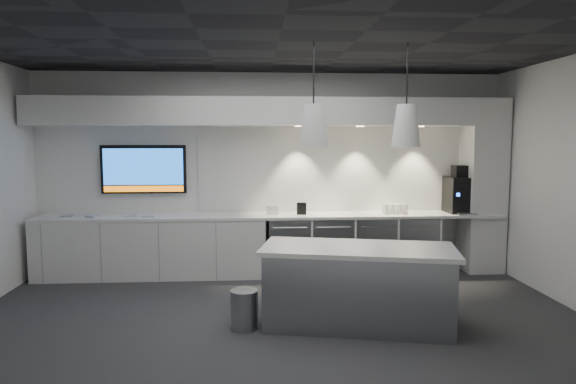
{
  "coord_description": "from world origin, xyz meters",
  "views": [
    {
      "loc": [
        -0.26,
        -5.32,
        2.02
      ],
      "look_at": [
        0.17,
        1.1,
        1.35
      ],
      "focal_mm": 32.0,
      "sensor_mm": 36.0,
      "label": 1
    }
  ],
  "objects": [
    {
      "name": "floor",
      "position": [
        0.0,
        0.0,
        0.0
      ],
      "size": [
        7.0,
        7.0,
        0.0
      ],
      "primitive_type": "plane",
      "color": "#303133",
      "rests_on": "ground"
    },
    {
      "name": "ceiling",
      "position": [
        0.0,
        0.0,
        3.0
      ],
      "size": [
        7.0,
        7.0,
        0.0
      ],
      "primitive_type": "plane",
      "rotation": [
        3.14,
        0.0,
        0.0
      ],
      "color": "black",
      "rests_on": "wall_back"
    },
    {
      "name": "wall_back",
      "position": [
        0.0,
        2.5,
        1.5
      ],
      "size": [
        7.0,
        0.0,
        7.0
      ],
      "primitive_type": "plane",
      "rotation": [
        1.57,
        0.0,
        0.0
      ],
      "color": "white",
      "rests_on": "floor"
    },
    {
      "name": "wall_front",
      "position": [
        0.0,
        -2.5,
        1.5
      ],
      "size": [
        7.0,
        0.0,
        7.0
      ],
      "primitive_type": "plane",
      "rotation": [
        -1.57,
        0.0,
        0.0
      ],
      "color": "white",
      "rests_on": "floor"
    },
    {
      "name": "back_counter",
      "position": [
        0.0,
        2.17,
        0.88
      ],
      "size": [
        6.8,
        0.65,
        0.04
      ],
      "primitive_type": "cube",
      "color": "white",
      "rests_on": "left_base_cabinets"
    },
    {
      "name": "left_base_cabinets",
      "position": [
        -1.75,
        2.17,
        0.43
      ],
      "size": [
        3.3,
        0.63,
        0.86
      ],
      "primitive_type": "cube",
      "color": "silver",
      "rests_on": "floor"
    },
    {
      "name": "fridge_unit_a",
      "position": [
        0.25,
        2.17,
        0.42
      ],
      "size": [
        0.6,
        0.61,
        0.85
      ],
      "primitive_type": "cube",
      "color": "gray",
      "rests_on": "floor"
    },
    {
      "name": "fridge_unit_b",
      "position": [
        0.88,
        2.17,
        0.42
      ],
      "size": [
        0.6,
        0.61,
        0.85
      ],
      "primitive_type": "cube",
      "color": "gray",
      "rests_on": "floor"
    },
    {
      "name": "fridge_unit_c",
      "position": [
        1.51,
        2.17,
        0.42
      ],
      "size": [
        0.6,
        0.61,
        0.85
      ],
      "primitive_type": "cube",
      "color": "gray",
      "rests_on": "floor"
    },
    {
      "name": "fridge_unit_d",
      "position": [
        2.14,
        2.17,
        0.42
      ],
      "size": [
        0.6,
        0.61,
        0.85
      ],
      "primitive_type": "cube",
      "color": "gray",
      "rests_on": "floor"
    },
    {
      "name": "backsplash",
      "position": [
        1.2,
        2.48,
        1.55
      ],
      "size": [
        4.6,
        0.03,
        1.3
      ],
      "primitive_type": "cube",
      "color": "silver",
      "rests_on": "wall_back"
    },
    {
      "name": "soffit",
      "position": [
        0.0,
        2.2,
        2.4
      ],
      "size": [
        6.9,
        0.6,
        0.4
      ],
      "primitive_type": "cube",
      "color": "silver",
      "rests_on": "wall_back"
    },
    {
      "name": "column",
      "position": [
        3.2,
        2.2,
        1.3
      ],
      "size": [
        0.55,
        0.55,
        2.6
      ],
      "primitive_type": "cube",
      "color": "silver",
      "rests_on": "floor"
    },
    {
      "name": "wall_tv",
      "position": [
        -1.9,
        2.45,
        1.56
      ],
      "size": [
        1.25,
        0.07,
        0.72
      ],
      "color": "black",
      "rests_on": "wall_back"
    },
    {
      "name": "island",
      "position": [
        0.85,
        -0.01,
        0.44
      ],
      "size": [
        2.19,
        1.3,
        0.87
      ],
      "rotation": [
        0.0,
        0.0,
        -0.22
      ],
      "color": "gray",
      "rests_on": "floor"
    },
    {
      "name": "bin",
      "position": [
        -0.37,
        -0.0,
        0.21
      ],
      "size": [
        0.38,
        0.38,
        0.42
      ],
      "primitive_type": "cylinder",
      "rotation": [
        0.0,
        0.0,
        -0.36
      ],
      "color": "gray",
      "rests_on": "floor"
    },
    {
      "name": "coffee_machine",
      "position": [
        2.85,
        2.2,
        1.19
      ],
      "size": [
        0.4,
        0.56,
        0.71
      ],
      "rotation": [
        0.0,
        0.0,
        0.01
      ],
      "color": "black",
      "rests_on": "back_counter"
    },
    {
      "name": "sign_black",
      "position": [
        0.44,
        2.13,
        0.99
      ],
      "size": [
        0.14,
        0.04,
        0.18
      ],
      "primitive_type": "cube",
      "rotation": [
        0.0,
        0.0,
        -0.11
      ],
      "color": "black",
      "rests_on": "back_counter"
    },
    {
      "name": "sign_white",
      "position": [
        0.01,
        2.14,
        0.97
      ],
      "size": [
        0.18,
        0.07,
        0.14
      ],
      "primitive_type": "cube",
      "rotation": [
        0.0,
        0.0,
        0.28
      ],
      "color": "white",
      "rests_on": "back_counter"
    },
    {
      "name": "cup_cluster",
      "position": [
        1.84,
        2.13,
        0.97
      ],
      "size": [
        0.37,
        0.17,
        0.15
      ],
      "primitive_type": null,
      "color": "white",
      "rests_on": "back_counter"
    },
    {
      "name": "tray_a",
      "position": [
        -2.94,
        2.17,
        0.91
      ],
      "size": [
        0.17,
        0.17,
        0.02
      ],
      "primitive_type": "cube",
      "rotation": [
        0.0,
        0.0,
        0.08
      ],
      "color": "#ABABAB",
      "rests_on": "back_counter"
    },
    {
      "name": "tray_b",
      "position": [
        -2.56,
        2.1,
        0.91
      ],
      "size": [
        0.2,
        0.2,
        0.02
      ],
      "primitive_type": "cube",
      "rotation": [
        0.0,
        0.0,
        -0.33
      ],
      "color": "#ABABAB",
      "rests_on": "back_counter"
    },
    {
      "name": "tray_c",
      "position": [
        -2.04,
        2.13,
        0.91
      ],
      "size": [
        0.19,
        0.19,
        0.02
      ],
      "primitive_type": "cube",
      "rotation": [
        0.0,
        0.0,
        0.24
      ],
      "color": "#ABABAB",
      "rests_on": "back_counter"
    },
    {
      "name": "tray_d",
      "position": [
        -1.78,
        2.09,
        0.91
      ],
      "size": [
        0.19,
        0.19,
        0.02
      ],
      "primitive_type": "cube",
      "rotation": [
        0.0,
        0.0,
        0.22
      ],
      "color": "#ABABAB",
      "rests_on": "back_counter"
    },
    {
      "name": "pendant_left",
      "position": [
        0.36,
        -0.01,
        2.15
      ],
      "size": [
        0.31,
        0.31,
        1.14
      ],
      "color": "silver",
      "rests_on": "ceiling"
    },
    {
      "name": "pendant_right",
      "position": [
        1.33,
        -0.01,
        2.15
      ],
      "size": [
        0.31,
        0.31,
        1.14
      ],
      "color": "silver",
      "rests_on": "ceiling"
    }
  ]
}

